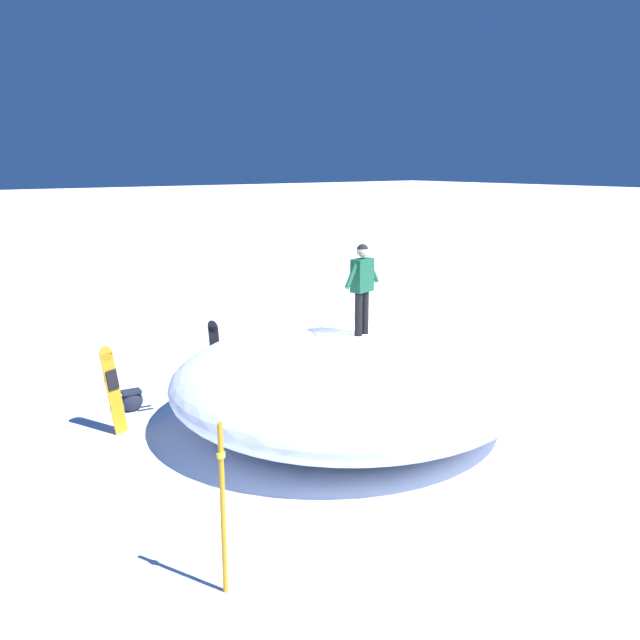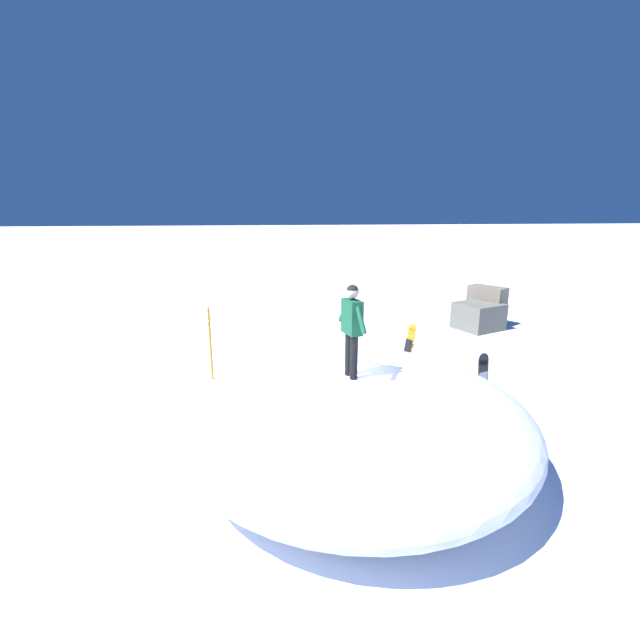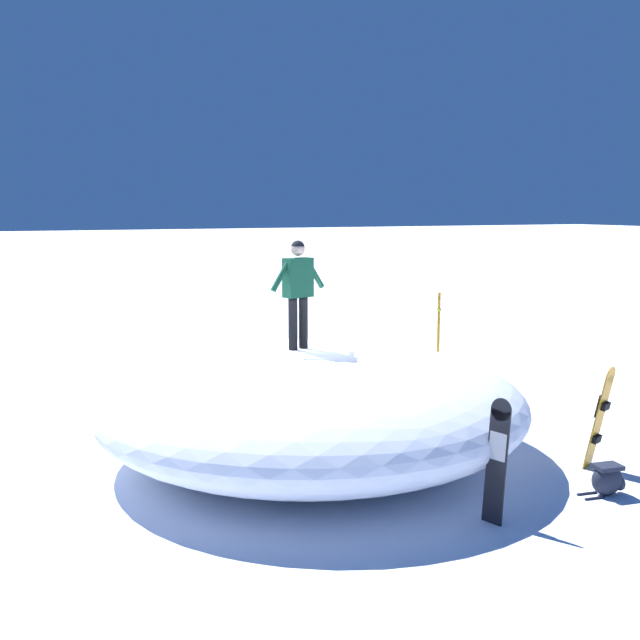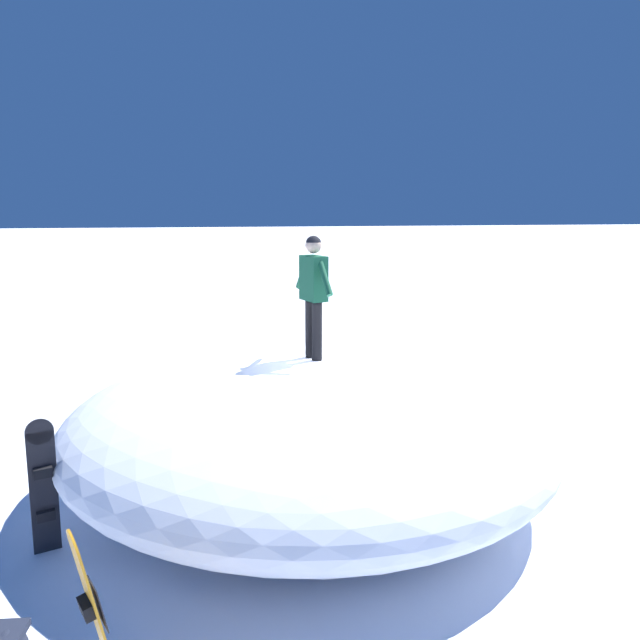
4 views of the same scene
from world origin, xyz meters
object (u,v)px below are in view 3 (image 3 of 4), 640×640
at_px(snowboarder_standing, 298,285).
at_px(trail_marker_pole, 438,338).
at_px(snowboard_secondary_upright, 497,459).
at_px(backpack_near, 608,479).
at_px(snowboard_primary_upright, 600,416).

distance_m(snowboarder_standing, trail_marker_pole, 5.71).
relative_size(snowboard_secondary_upright, trail_marker_pole, 0.76).
bearing_deg(backpack_near, trail_marker_pole, -102.20).
height_order(snowboarder_standing, snowboard_primary_upright, snowboarder_standing).
distance_m(snowboard_primary_upright, trail_marker_pole, 5.46).
distance_m(backpack_near, trail_marker_pole, 6.40).
bearing_deg(snowboarder_standing, backpack_near, 135.27).
height_order(snowboard_primary_upright, trail_marker_pole, trail_marker_pole).
relative_size(snowboarder_standing, backpack_near, 2.46).
bearing_deg(snowboard_secondary_upright, snowboard_primary_upright, -161.42).
relative_size(snowboard_primary_upright, snowboard_secondary_upright, 1.01).
height_order(snowboard_primary_upright, backpack_near, snowboard_primary_upright).
bearing_deg(snowboard_primary_upright, snowboarder_standing, -31.97).
distance_m(snowboarder_standing, snowboard_primary_upright, 4.92).
height_order(snowboard_secondary_upright, backpack_near, snowboard_secondary_upright).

